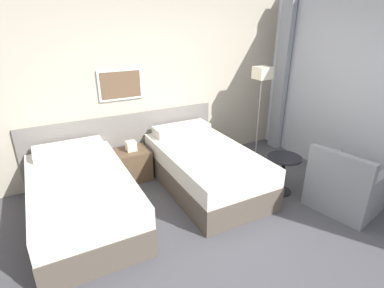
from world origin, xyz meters
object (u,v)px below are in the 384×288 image
object	(u,v)px
side_table	(283,168)
armchair	(346,188)
bed_near_door	(82,198)
bed_near_window	(205,167)
nightstand	(133,164)
floor_lamp	(262,83)

from	to	relation	value
side_table	armchair	bearing A→B (deg)	-53.41
bed_near_door	bed_near_window	size ratio (longest dim) A/B	1.00
nightstand	armchair	xyz separation A→B (m)	(2.19, -2.00, 0.03)
bed_near_door	armchair	bearing A→B (deg)	-23.01
armchair	side_table	bearing A→B (deg)	24.83
floor_lamp	armchair	xyz separation A→B (m)	(0.07, -1.70, -1.04)
side_table	nightstand	bearing A→B (deg)	141.59
bed_near_door	bed_near_window	bearing A→B (deg)	0.00
floor_lamp	armchair	size ratio (longest dim) A/B	1.63
bed_near_window	armchair	size ratio (longest dim) A/B	2.04
bed_near_window	floor_lamp	xyz separation A→B (m)	(1.28, 0.42, 1.01)
nightstand	armchair	size ratio (longest dim) A/B	0.62
nightstand	floor_lamp	world-z (taller)	floor_lamp
bed_near_door	floor_lamp	world-z (taller)	floor_lamp
bed_near_window	nightstand	size ratio (longest dim) A/B	3.27
bed_near_door	bed_near_window	distance (m)	1.68
floor_lamp	nightstand	bearing A→B (deg)	172.05
nightstand	floor_lamp	xyz separation A→B (m)	(2.12, -0.30, 1.07)
bed_near_door	side_table	distance (m)	2.63
bed_near_door	nightstand	size ratio (longest dim) A/B	3.27
bed_near_door	nightstand	world-z (taller)	bed_near_door
floor_lamp	side_table	bearing A→B (deg)	-110.87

